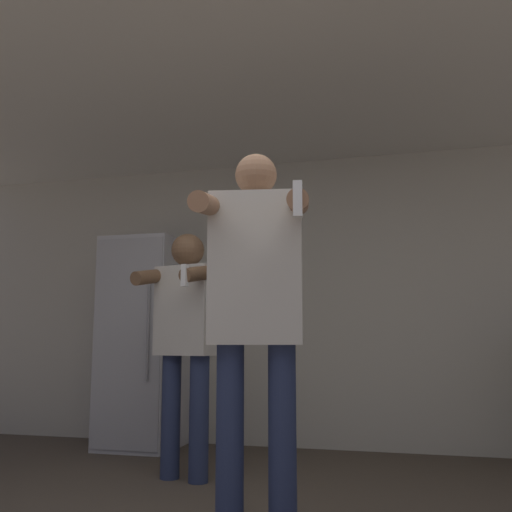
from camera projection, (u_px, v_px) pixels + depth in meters
name	position (u px, v px, depth m)	size (l,w,h in m)	color
wall_back	(321.00, 300.00, 5.05)	(7.00, 0.06, 2.55)	beige
ceiling_slab	(283.00, 85.00, 3.74)	(7.00, 3.61, 0.05)	silver
refrigerator	(144.00, 342.00, 5.04)	(0.63, 0.70, 1.81)	silver
person_woman_foreground	(256.00, 306.00, 2.50)	(0.53, 0.54, 1.76)	navy
person_man_side	(186.00, 330.00, 3.89)	(0.55, 0.52, 1.66)	navy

